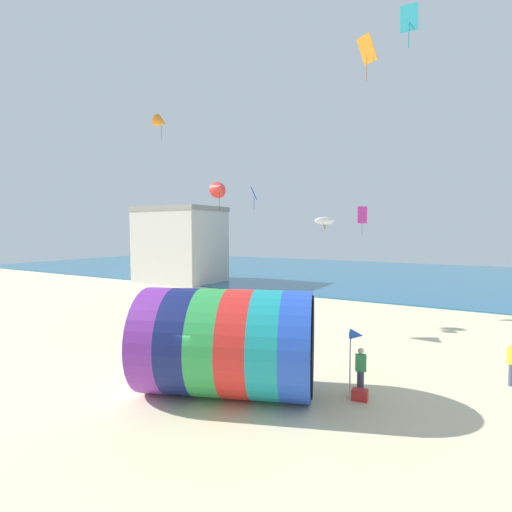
% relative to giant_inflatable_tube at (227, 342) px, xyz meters
% --- Properties ---
extents(ground_plane, '(120.00, 120.00, 0.00)m').
position_rel_giant_inflatable_tube_xyz_m(ground_plane, '(-1.32, -0.82, -1.84)').
color(ground_plane, beige).
extents(sea, '(120.00, 40.00, 0.10)m').
position_rel_giant_inflatable_tube_xyz_m(sea, '(-1.32, 40.29, -1.79)').
color(sea, '#236084').
rests_on(sea, ground).
extents(giant_inflatable_tube, '(6.79, 5.56, 3.69)m').
position_rel_giant_inflatable_tube_xyz_m(giant_inflatable_tube, '(0.00, 0.00, 0.00)').
color(giant_inflatable_tube, purple).
rests_on(giant_inflatable_tube, ground).
extents(kite_handler, '(0.42, 0.34, 1.61)m').
position_rel_giant_inflatable_tube_xyz_m(kite_handler, '(3.96, 2.49, -1.03)').
color(kite_handler, '#383D56').
rests_on(kite_handler, ground).
extents(kite_white_parafoil, '(0.70, 0.85, 0.44)m').
position_rel_giant_inflatable_tube_xyz_m(kite_white_parafoil, '(3.03, 1.24, 4.18)').
color(kite_white_parafoil, white).
extents(kite_blue_diamond, '(0.57, 0.66, 1.35)m').
position_rel_giant_inflatable_tube_xyz_m(kite_blue_diamond, '(-4.86, 9.93, 6.09)').
color(kite_blue_diamond, blue).
extents(kite_orange_diamond, '(1.26, 1.14, 2.49)m').
position_rel_giant_inflatable_tube_xyz_m(kite_orange_diamond, '(1.15, 12.70, 14.36)').
color(kite_orange_diamond, orange).
extents(kite_red_delta, '(1.47, 1.47, 1.88)m').
position_rel_giant_inflatable_tube_xyz_m(kite_red_delta, '(-5.66, 7.41, 6.28)').
color(kite_red_delta, red).
extents(kite_cyan_diamond, '(0.66, 0.20, 1.61)m').
position_rel_giant_inflatable_tube_xyz_m(kite_cyan_diamond, '(4.75, 5.50, 12.01)').
color(kite_cyan_diamond, '#2DB2C6').
extents(kite_orange_delta, '(1.21, 0.98, 1.66)m').
position_rel_giant_inflatable_tube_xyz_m(kite_orange_delta, '(-11.11, 8.56, 10.93)').
color(kite_orange_delta, orange).
extents(kite_magenta_diamond, '(0.50, 0.65, 1.92)m').
position_rel_giant_inflatable_tube_xyz_m(kite_magenta_diamond, '(0.19, 15.73, 4.88)').
color(kite_magenta_diamond, '#D1339E').
extents(bystander_mid_beach, '(0.33, 0.41, 1.59)m').
position_rel_giant_inflatable_tube_xyz_m(bystander_mid_beach, '(-4.10, 8.94, -1.04)').
color(bystander_mid_beach, '#383D56').
rests_on(bystander_mid_beach, ground).
extents(promenade_building, '(8.78, 6.52, 8.24)m').
position_rel_giant_inflatable_tube_xyz_m(promenade_building, '(-21.73, 22.30, 2.29)').
color(promenade_building, beige).
rests_on(promenade_building, ground).
extents(beach_flag, '(0.47, 0.36, 2.28)m').
position_rel_giant_inflatable_tube_xyz_m(beach_flag, '(3.83, 2.30, 0.17)').
color(beach_flag, silver).
rests_on(beach_flag, ground).
extents(cooler_box, '(0.56, 0.42, 0.36)m').
position_rel_giant_inflatable_tube_xyz_m(cooler_box, '(4.11, 1.88, -1.66)').
color(cooler_box, red).
rests_on(cooler_box, ground).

